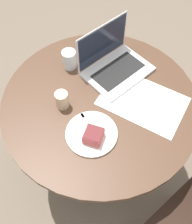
{
  "coord_description": "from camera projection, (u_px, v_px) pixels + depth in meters",
  "views": [
    {
      "loc": [
        0.63,
        -0.47,
        1.85
      ],
      "look_at": [
        0.07,
        -0.07,
        0.8
      ],
      "focal_mm": 42.0,
      "sensor_mm": 36.0,
      "label": 1
    }
  ],
  "objects": [
    {
      "name": "laptop",
      "position": [
        114.0,
        64.0,
        1.42
      ],
      "size": [
        0.29,
        0.37,
        0.24
      ],
      "rotation": [
        0.0,
        0.0,
        4.82
      ],
      "color": "silver",
      "rests_on": "dining_table"
    },
    {
      "name": "plate",
      "position": [
        92.0,
        134.0,
        1.23
      ],
      "size": [
        0.25,
        0.25,
        0.01
      ],
      "color": "silver",
      "rests_on": "dining_table"
    },
    {
      "name": "paper_document",
      "position": [
        143.0,
        101.0,
        1.34
      ],
      "size": [
        0.5,
        0.43,
        0.0
      ],
      "rotation": [
        0.0,
        0.0,
        0.43
      ],
      "color": "white",
      "rests_on": "dining_table"
    },
    {
      "name": "cake_slice",
      "position": [
        93.0,
        136.0,
        1.18
      ],
      "size": [
        0.11,
        0.11,
        0.05
      ],
      "rotation": [
        0.0,
        0.0,
        2.2
      ],
      "color": "#B74C51",
      "rests_on": "plate"
    },
    {
      "name": "coffee_glass",
      "position": [
        62.0,
        100.0,
        1.28
      ],
      "size": [
        0.07,
        0.07,
        0.09
      ],
      "color": "#C6AD89",
      "rests_on": "dining_table"
    },
    {
      "name": "dining_table",
      "position": [
        100.0,
        120.0,
        1.5
      ],
      "size": [
        1.02,
        1.02,
        0.76
      ],
      "color": "#4C3323",
      "rests_on": "ground_plane"
    },
    {
      "name": "fork",
      "position": [
        88.0,
        124.0,
        1.25
      ],
      "size": [
        0.17,
        0.04,
        0.0
      ],
      "rotation": [
        0.0,
        0.0,
        9.32
      ],
      "color": "silver",
      "rests_on": "plate"
    },
    {
      "name": "water_glass",
      "position": [
        70.0,
        59.0,
        1.43
      ],
      "size": [
        0.08,
        0.08,
        0.11
      ],
      "color": "silver",
      "rests_on": "dining_table"
    },
    {
      "name": "ground_plane",
      "position": [
        99.0,
        159.0,
        1.98
      ],
      "size": [
        12.0,
        12.0,
        0.0
      ],
      "primitive_type": "plane",
      "color": "#6B5B4C"
    }
  ]
}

